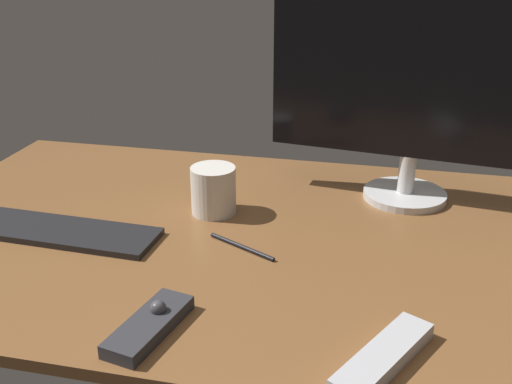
% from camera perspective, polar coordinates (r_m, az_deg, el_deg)
% --- Properties ---
extents(desk, '(1.40, 0.84, 0.02)m').
position_cam_1_polar(desk, '(1.15, -0.20, -4.47)').
color(desk, brown).
rests_on(desk, ground).
extents(monitor, '(0.58, 0.17, 0.47)m').
position_cam_1_polar(monitor, '(1.26, 14.78, 10.51)').
color(monitor, silver).
rests_on(monitor, desk).
extents(keyboard, '(0.37, 0.13, 0.01)m').
position_cam_1_polar(keyboard, '(1.20, -17.66, -3.55)').
color(keyboard, black).
rests_on(keyboard, desk).
extents(media_remote, '(0.09, 0.17, 0.04)m').
position_cam_1_polar(media_remote, '(0.90, -9.87, -12.09)').
color(media_remote, '#2D2D33').
rests_on(media_remote, desk).
extents(tv_remote, '(0.13, 0.19, 0.02)m').
position_cam_1_polar(tv_remote, '(0.84, 11.80, -14.87)').
color(tv_remote, '#B7B7BC').
rests_on(tv_remote, desk).
extents(coffee_mug, '(0.09, 0.09, 0.10)m').
position_cam_1_polar(coffee_mug, '(1.22, -3.99, 0.17)').
color(coffee_mug, silver).
rests_on(coffee_mug, desk).
extents(pen, '(0.13, 0.07, 0.01)m').
position_cam_1_polar(pen, '(1.10, -1.35, -5.11)').
color(pen, black).
rests_on(pen, desk).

